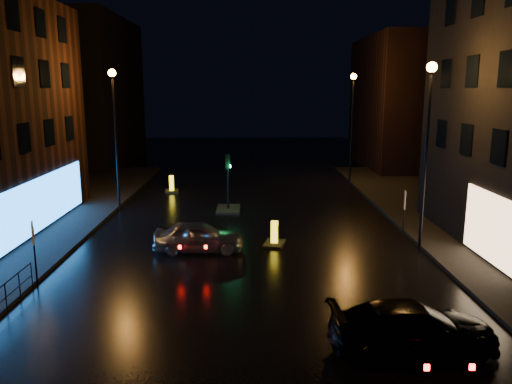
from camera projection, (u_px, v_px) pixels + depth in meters
ground at (248, 310)px, 16.69m from camera, size 120.00×120.00×0.00m
building_far_left at (86, 91)px, 49.31m from camera, size 8.00×16.00×14.00m
building_far_right at (407, 102)px, 47.02m from camera, size 8.00×14.00×12.00m
street_lamp_lfar at (115, 118)px, 29.16m from camera, size 0.44×0.44×8.37m
street_lamp_rnear at (428, 129)px, 21.55m from camera, size 0.44×0.44×8.37m
street_lamp_rfar at (352, 112)px, 37.22m from camera, size 0.44×0.44×8.37m
traffic_signal at (228, 202)px, 30.28m from camera, size 1.40×2.40×3.45m
silver_hatchback at (199, 237)px, 22.60m from camera, size 4.06×1.67×1.37m
dark_sedan at (413, 327)px, 13.99m from camera, size 4.89×2.32×1.38m
bollard_near at (274, 240)px, 23.58m from camera, size 1.18×1.51×1.17m
bollard_far at (172, 188)px, 35.68m from camera, size 1.12×1.50×1.20m
road_sign_left at (33, 239)px, 18.35m from camera, size 0.27×0.57×2.47m
road_sign_right at (404, 204)px, 23.66m from camera, size 0.20×0.60×2.50m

